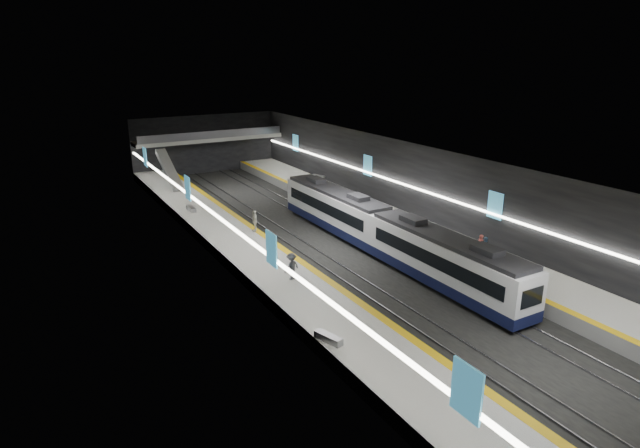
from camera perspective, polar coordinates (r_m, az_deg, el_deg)
ground at (r=46.44m, az=1.91°, el=-2.66°), size 70.00×70.00×0.00m
ceiling at (r=44.24m, az=2.02°, el=7.07°), size 20.00×70.00×0.04m
wall_left at (r=41.01m, az=-10.00°, el=0.13°), size 0.04×70.00×8.00m
wall_right at (r=51.00m, az=11.58°, el=3.59°), size 0.04×70.00×8.00m
wall_back at (r=76.46m, az=-12.13°, el=8.33°), size 20.00×0.04×8.00m
platform_left at (r=43.04m, az=-6.62°, el=-3.79°), size 5.00×70.00×1.00m
tile_surface_left at (r=42.85m, az=-6.65°, el=-3.16°), size 5.00×70.00×0.02m
tactile_strip_left at (r=43.69m, az=-4.00°, el=-2.64°), size 0.60×70.00×0.02m
platform_right at (r=50.41m, az=9.19°, el=-0.59°), size 5.00×70.00×1.00m
tile_surface_right at (r=50.26m, az=9.22°, el=-0.04°), size 5.00×70.00×0.02m
tactile_strip_right at (r=48.95m, az=7.21°, el=-0.43°), size 0.60×70.00×0.02m
rails at (r=46.42m, az=1.91°, el=-2.59°), size 6.52×70.00×0.12m
train at (r=44.68m, az=6.72°, el=-0.64°), size 2.69×30.04×3.60m
ad_posters at (r=45.87m, az=1.31°, el=2.99°), size 19.94×53.50×2.20m
cove_light_left at (r=41.14m, az=-9.72°, el=-0.09°), size 0.25×68.60×0.12m
cove_light_right at (r=50.92m, az=11.40°, el=3.35°), size 0.25×68.60×0.12m
mezzanine_bridge at (r=74.35m, az=-11.67°, el=8.91°), size 20.00×3.00×1.50m
escalator at (r=66.14m, az=-15.79°, el=5.60°), size 1.20×7.50×3.92m
bench_left_near at (r=30.33m, az=0.90°, el=-12.07°), size 1.01×1.85×0.44m
bench_left_far at (r=55.32m, az=-13.60°, el=1.60°), size 0.52×1.80×0.44m
bench_right_far at (r=67.22m, az=-0.15°, el=5.02°), size 1.14×1.99×0.47m
passenger_right_a at (r=43.47m, az=16.77°, el=-2.25°), size 0.44×0.67×1.83m
passenger_right_b at (r=43.82m, az=17.23°, el=-2.32°), size 0.93×0.85×1.56m
passenger_left_a at (r=47.79m, az=-6.98°, el=0.31°), size 0.78×1.22×1.93m
passenger_left_b at (r=37.67m, az=-3.06°, el=-4.54°), size 1.41×1.06×1.95m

